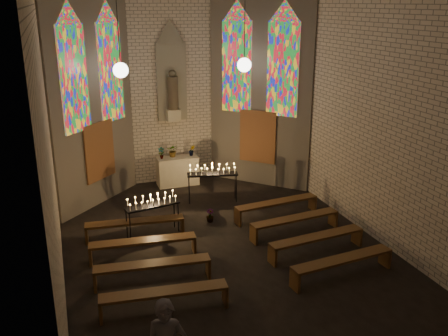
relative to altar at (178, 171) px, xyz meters
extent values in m
plane|color=black|center=(0.00, -5.45, -0.50)|extent=(12.00, 12.00, 0.00)
cube|color=beige|center=(0.00, 0.55, 3.00)|extent=(8.00, 0.02, 7.00)
cube|color=beige|center=(0.00, -11.45, 3.00)|extent=(8.00, 0.02, 7.00)
cube|color=beige|center=(-4.00, -5.45, 3.00)|extent=(0.02, 12.00, 7.00)
cube|color=beige|center=(4.00, -5.45, 3.00)|extent=(0.02, 12.00, 7.00)
cube|color=beige|center=(-2.75, -0.70, 3.00)|extent=(2.72, 2.72, 7.00)
cube|color=beige|center=(2.75, -0.70, 3.00)|extent=(2.72, 2.72, 7.00)
cube|color=#4C3F8C|center=(-3.21, -1.39, 3.50)|extent=(0.78, 0.78, 3.00)
cube|color=#4C3F8C|center=(-2.06, -0.24, 3.50)|extent=(0.78, 0.78, 3.00)
cube|color=#4C3F8C|center=(2.06, -0.24, 3.50)|extent=(0.78, 0.78, 3.00)
cube|color=#4C3F8C|center=(3.21, -1.39, 3.50)|extent=(0.78, 0.78, 3.00)
cube|color=brown|center=(-2.63, -0.82, 1.20)|extent=(0.95, 0.95, 1.80)
cube|color=brown|center=(2.63, -0.82, 1.20)|extent=(0.95, 0.95, 1.80)
cube|color=gray|center=(0.00, 0.47, 3.00)|extent=(1.00, 0.12, 2.60)
cone|color=gray|center=(0.00, 0.47, 4.65)|extent=(1.00, 1.00, 0.80)
cube|color=beige|center=(0.00, 0.33, 1.90)|extent=(0.45, 0.30, 0.40)
cylinder|color=brown|center=(0.00, 0.33, 2.65)|extent=(0.36, 0.36, 1.10)
sphere|color=brown|center=(0.00, 0.33, 3.30)|extent=(0.26, 0.26, 0.26)
sphere|color=white|center=(-1.90, -1.35, 3.70)|extent=(0.44, 0.44, 0.44)
cylinder|color=black|center=(-1.90, -1.35, 5.10)|extent=(0.02, 0.02, 2.80)
sphere|color=white|center=(1.90, -1.35, 3.70)|extent=(0.44, 0.44, 0.44)
cylinder|color=black|center=(1.90, -1.35, 5.10)|extent=(0.02, 0.02, 2.80)
cube|color=beige|center=(0.00, 0.00, 0.00)|extent=(1.40, 0.60, 1.00)
imported|color=#4C723F|center=(-0.55, -0.01, 0.70)|extent=(0.24, 0.19, 0.41)
imported|color=#4C723F|center=(-0.12, 0.09, 0.72)|extent=(0.49, 0.46, 0.44)
imported|color=#4C723F|center=(0.53, 0.01, 0.69)|extent=(0.24, 0.21, 0.38)
imported|color=#4C723F|center=(0.13, -3.32, -0.31)|extent=(0.23, 0.23, 0.38)
cube|color=black|center=(-1.59, -3.61, 0.35)|extent=(1.52, 0.62, 0.05)
cylinder|color=black|center=(-2.25, -3.88, -0.08)|extent=(0.03, 0.03, 0.83)
cylinder|color=black|center=(-0.88, -3.62, -0.08)|extent=(0.03, 0.03, 0.83)
cylinder|color=black|center=(-2.30, -3.61, -0.08)|extent=(0.03, 0.03, 0.83)
cylinder|color=black|center=(-0.93, -3.35, -0.08)|extent=(0.03, 0.03, 0.83)
cube|color=black|center=(0.68, -1.85, 0.41)|extent=(1.63, 0.72, 0.05)
cylinder|color=black|center=(-0.08, -1.83, -0.05)|extent=(0.03, 0.03, 0.89)
cylinder|color=black|center=(1.37, -2.16, -0.05)|extent=(0.03, 0.03, 0.89)
cylinder|color=black|center=(-0.01, -1.54, -0.05)|extent=(0.03, 0.03, 0.89)
cylinder|color=black|center=(1.44, -1.87, -0.05)|extent=(0.03, 0.03, 0.89)
cube|color=#4F3116|center=(-2.08, -3.64, -0.03)|extent=(2.64, 0.63, 0.06)
cube|color=#4F3116|center=(-3.35, -3.51, -0.26)|extent=(0.10, 0.37, 0.47)
cube|color=#4F3116|center=(-0.81, -3.77, -0.26)|extent=(0.10, 0.37, 0.47)
cube|color=#4F3116|center=(2.08, -3.64, -0.03)|extent=(2.64, 0.63, 0.06)
cube|color=#4F3116|center=(0.81, -3.77, -0.26)|extent=(0.10, 0.37, 0.47)
cube|color=#4F3116|center=(3.35, -3.51, -0.26)|extent=(0.10, 0.37, 0.47)
cube|color=#4F3116|center=(-2.08, -4.84, -0.03)|extent=(2.64, 0.63, 0.06)
cube|color=#4F3116|center=(-3.35, -4.71, -0.26)|extent=(0.10, 0.37, 0.47)
cube|color=#4F3116|center=(-0.81, -4.97, -0.26)|extent=(0.10, 0.37, 0.47)
cube|color=#4F3116|center=(2.08, -4.84, -0.03)|extent=(2.64, 0.63, 0.06)
cube|color=#4F3116|center=(0.81, -4.97, -0.26)|extent=(0.10, 0.37, 0.47)
cube|color=#4F3116|center=(3.35, -4.71, -0.26)|extent=(0.10, 0.37, 0.47)
cube|color=#4F3116|center=(-2.08, -6.04, -0.03)|extent=(2.64, 0.63, 0.06)
cube|color=#4F3116|center=(-3.35, -5.91, -0.26)|extent=(0.10, 0.37, 0.47)
cube|color=#4F3116|center=(-0.81, -6.17, -0.26)|extent=(0.10, 0.37, 0.47)
cube|color=#4F3116|center=(2.08, -6.04, -0.03)|extent=(2.64, 0.63, 0.06)
cube|color=#4F3116|center=(0.81, -6.17, -0.26)|extent=(0.10, 0.37, 0.47)
cube|color=#4F3116|center=(3.35, -5.91, -0.26)|extent=(0.10, 0.37, 0.47)
cube|color=#4F3116|center=(-2.08, -7.24, -0.03)|extent=(2.64, 0.63, 0.06)
cube|color=#4F3116|center=(-3.35, -7.11, -0.26)|extent=(0.10, 0.37, 0.47)
cube|color=#4F3116|center=(-0.81, -7.37, -0.26)|extent=(0.10, 0.37, 0.47)
cube|color=#4F3116|center=(2.08, -7.24, -0.03)|extent=(2.64, 0.63, 0.06)
cube|color=#4F3116|center=(0.81, -7.37, -0.26)|extent=(0.10, 0.37, 0.47)
cube|color=#4F3116|center=(3.35, -7.11, -0.26)|extent=(0.10, 0.37, 0.47)
camera|label=1|loc=(-3.80, -15.96, 5.58)|focal=40.00mm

